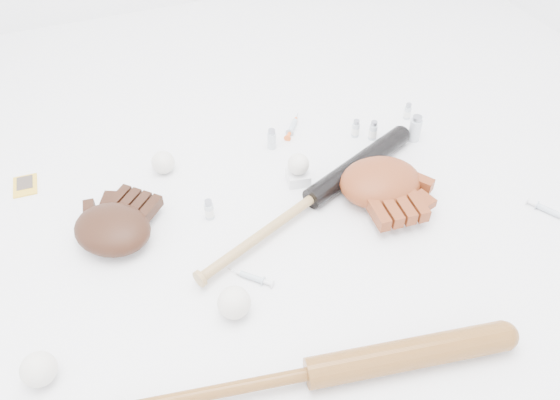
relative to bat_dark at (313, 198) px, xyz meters
name	(u,v)px	position (x,y,z in m)	size (l,w,h in m)	color
bat_dark	(313,198)	(0.00, 0.00, 0.00)	(0.89, 0.07, 0.07)	black
bat_wood	(311,373)	(-0.23, -0.50, 0.00)	(0.96, 0.07, 0.07)	brown
glove_dark	(112,229)	(-0.56, 0.08, 0.01)	(0.26, 0.26, 0.09)	black
glove_tan	(380,182)	(0.20, -0.03, 0.02)	(0.29, 0.29, 0.10)	maroon
trading_card	(25,186)	(-0.77, 0.40, -0.03)	(0.07, 0.09, 0.01)	gold
pedestal	(298,177)	(0.00, 0.11, -0.01)	(0.07, 0.07, 0.04)	white
baseball_on_pedestal	(298,164)	(0.00, 0.11, 0.04)	(0.07, 0.07, 0.07)	silver
baseball_left	(39,369)	(-0.77, -0.27, 0.01)	(0.08, 0.08, 0.08)	silver
baseball_upper	(163,162)	(-0.36, 0.31, 0.00)	(0.07, 0.07, 0.07)	silver
baseball_mid	(234,303)	(-0.33, -0.27, 0.01)	(0.08, 0.08, 0.08)	silver
syringe_1	(252,277)	(-0.25, -0.19, -0.02)	(0.14, 0.02, 0.02)	#ADBCC6
syringe_2	(292,127)	(0.09, 0.37, -0.02)	(0.16, 0.03, 0.02)	#ADBCC6
syringe_3	(549,211)	(0.62, -0.28, -0.02)	(0.15, 0.03, 0.02)	#ADBCC6
vial_0	(356,128)	(0.27, 0.25, 0.00)	(0.02, 0.02, 0.06)	silver
vial_1	(408,111)	(0.48, 0.27, 0.00)	(0.02, 0.02, 0.06)	silver
vial_2	(272,139)	(-0.01, 0.30, 0.00)	(0.03, 0.03, 0.07)	silver
vial_3	(415,128)	(0.44, 0.16, 0.01)	(0.04, 0.04, 0.09)	silver
vial_4	(209,209)	(-0.29, 0.07, 0.00)	(0.03, 0.03, 0.07)	silver
vial_5	(373,130)	(0.32, 0.22, 0.00)	(0.03, 0.03, 0.07)	silver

